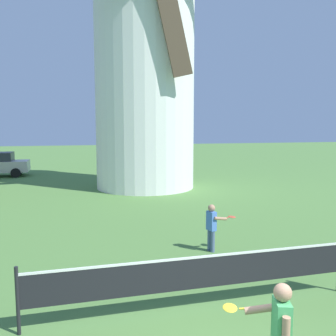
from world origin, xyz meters
name	(u,v)px	position (x,y,z in m)	size (l,w,h in m)	color
windmill	(145,47)	(1.86, 15.23, 7.28)	(10.16, 5.84, 15.53)	white
tennis_net	(197,273)	(0.19, 2.24, 0.69)	(5.93, 0.06, 1.10)	black
player_near	(279,333)	(0.44, 0.06, 0.80)	(0.75, 0.73, 1.42)	slate
player_far	(212,225)	(1.58, 5.03, 0.70)	(0.78, 0.41, 1.24)	slate
stray_ball	(329,266)	(3.67, 3.16, 0.11)	(0.21, 0.21, 0.21)	yellow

